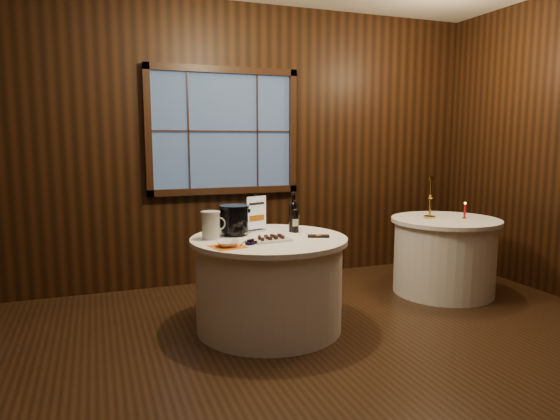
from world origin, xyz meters
name	(u,v)px	position (x,y,z in m)	size (l,w,h in m)	color
ground	(320,381)	(0.00, 0.00, 0.00)	(6.00, 6.00, 0.00)	black
back_wall	(223,141)	(0.00, 2.48, 1.54)	(6.00, 0.10, 3.00)	black
main_table	(269,283)	(0.00, 1.00, 0.39)	(1.28, 1.28, 0.77)	white
side_table	(444,255)	(2.00, 1.30, 0.39)	(1.08, 1.08, 0.77)	white
sign_stand	(256,219)	(-0.02, 1.27, 0.88)	(0.19, 0.14, 0.32)	silver
port_bottle_left	(294,215)	(0.28, 1.16, 0.92)	(0.08, 0.09, 0.34)	black
port_bottle_right	(295,219)	(0.28, 1.13, 0.89)	(0.07, 0.07, 0.28)	black
ice_bucket	(234,219)	(-0.24, 1.18, 0.90)	(0.25, 0.25, 0.25)	black
chocolate_plate	(271,239)	(-0.03, 0.86, 0.79)	(0.31, 0.22, 0.04)	white
chocolate_box	(318,236)	(0.38, 0.87, 0.78)	(0.18, 0.09, 0.01)	black
grape_bunch	(252,242)	(-0.22, 0.77, 0.79)	(0.17, 0.09, 0.04)	black
glass_pitcher	(211,225)	(-0.45, 1.10, 0.88)	(0.21, 0.16, 0.22)	silver
orange_napkin	(228,247)	(-0.41, 0.76, 0.77)	(0.23, 0.23, 0.00)	orange
cracker_bowl	(228,244)	(-0.41, 0.76, 0.79)	(0.16, 0.16, 0.04)	white
brass_candlestick	(430,203)	(1.86, 1.38, 0.92)	(0.12, 0.12, 0.42)	gold
red_candle	(465,212)	(2.16, 1.22, 0.84)	(0.05, 0.05, 0.17)	gold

